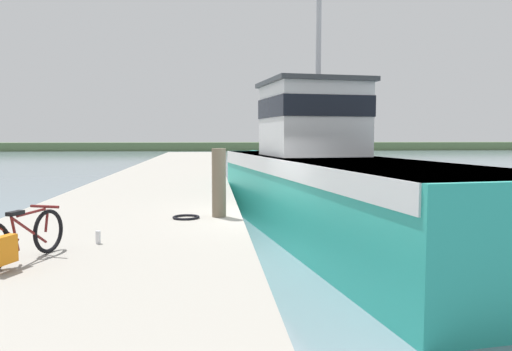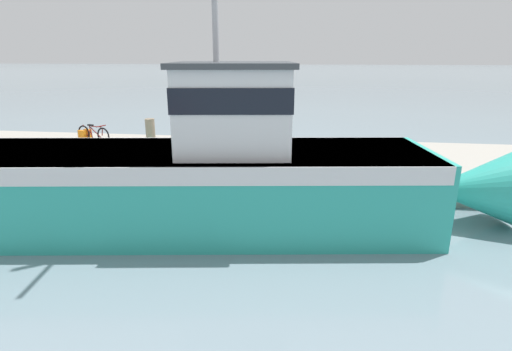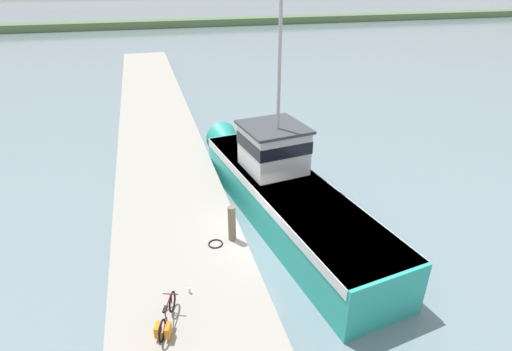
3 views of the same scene
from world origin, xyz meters
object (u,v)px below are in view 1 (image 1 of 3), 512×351
Objects in this scene: fishing_boat_main at (323,180)px; mooring_post at (219,183)px; water_bottle_by_bike at (98,237)px; bicycle_touring at (13,241)px.

fishing_boat_main is 3.54m from mooring_post.
fishing_boat_main reaches higher than water_bottle_by_bike.
mooring_post is (2.66, 3.56, 0.38)m from bicycle_touring.
bicycle_touring is at bearing -126.80° from mooring_post.
mooring_post is at bearing 51.40° from water_bottle_by_bike.
mooring_post is 7.07× the size of water_bottle_by_bike.
fishing_boat_main is at bearing 40.86° from mooring_post.
mooring_post is 3.08m from water_bottle_by_bike.
water_bottle_by_bike is at bearing 76.48° from bicycle_touring.
water_bottle_by_bike is (-1.88, -2.36, -0.59)m from mooring_post.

